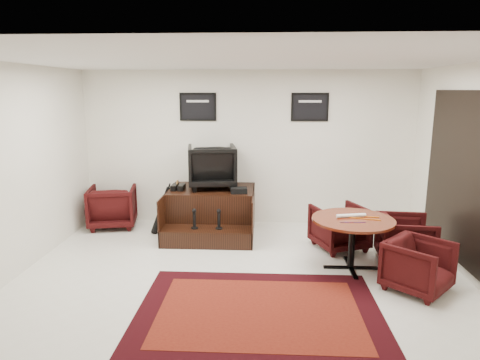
# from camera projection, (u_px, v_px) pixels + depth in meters

# --- Properties ---
(ground) EXTENTS (6.00, 6.00, 0.00)m
(ground) POSITION_uv_depth(u_px,v_px,m) (241.00, 279.00, 5.66)
(ground) COLOR silver
(ground) RESTS_ON ground
(room_shell) EXTENTS (6.02, 5.02, 2.81)m
(room_shell) POSITION_uv_depth(u_px,v_px,m) (274.00, 144.00, 5.39)
(room_shell) COLOR white
(room_shell) RESTS_ON ground
(area_rug) EXTENTS (2.75, 2.06, 0.01)m
(area_rug) POSITION_uv_depth(u_px,v_px,m) (259.00, 312.00, 4.81)
(area_rug) COLOR black
(area_rug) RESTS_ON ground
(shine_podium) EXTENTS (1.48, 1.53, 0.76)m
(shine_podium) POSITION_uv_depth(u_px,v_px,m) (212.00, 212.00, 7.47)
(shine_podium) COLOR black
(shine_podium) RESTS_ON ground
(shine_chair) EXTENTS (0.92, 0.88, 0.83)m
(shine_chair) POSITION_uv_depth(u_px,v_px,m) (212.00, 164.00, 7.45)
(shine_chair) COLOR black
(shine_chair) RESTS_ON shine_podium
(shoes_pair) EXTENTS (0.22, 0.26, 0.09)m
(shoes_pair) POSITION_uv_depth(u_px,v_px,m) (178.00, 187.00, 7.34)
(shoes_pair) COLOR black
(shoes_pair) RESTS_ON shine_podium
(polish_kit) EXTENTS (0.29, 0.21, 0.09)m
(polish_kit) POSITION_uv_depth(u_px,v_px,m) (239.00, 190.00, 7.11)
(polish_kit) COLOR black
(polish_kit) RESTS_ON shine_podium
(umbrella_black) EXTENTS (0.32, 0.12, 0.87)m
(umbrella_black) POSITION_uv_depth(u_px,v_px,m) (161.00, 210.00, 7.33)
(umbrella_black) COLOR black
(umbrella_black) RESTS_ON ground
(umbrella_hooked) EXTENTS (0.33, 0.12, 0.89)m
(umbrella_hooked) POSITION_uv_depth(u_px,v_px,m) (163.00, 206.00, 7.52)
(umbrella_hooked) COLOR black
(umbrella_hooked) RESTS_ON ground
(armchair_side) EXTENTS (0.93, 0.89, 0.82)m
(armchair_side) POSITION_uv_depth(u_px,v_px,m) (113.00, 204.00, 7.75)
(armchair_side) COLOR black
(armchair_side) RESTS_ON ground
(meeting_table) EXTENTS (1.12, 1.12, 0.73)m
(meeting_table) POSITION_uv_depth(u_px,v_px,m) (353.00, 225.00, 5.85)
(meeting_table) COLOR #47120A
(meeting_table) RESTS_ON ground
(table_chair_back) EXTENTS (0.94, 0.92, 0.76)m
(table_chair_back) POSITION_uv_depth(u_px,v_px,m) (339.00, 225.00, 6.69)
(table_chair_back) COLOR black
(table_chair_back) RESTS_ON ground
(table_chair_window) EXTENTS (0.74, 0.78, 0.75)m
(table_chair_window) POSITION_uv_depth(u_px,v_px,m) (406.00, 237.00, 6.15)
(table_chair_window) COLOR black
(table_chair_window) RESTS_ON ground
(table_chair_corner) EXTENTS (0.95, 0.95, 0.71)m
(table_chair_corner) POSITION_uv_depth(u_px,v_px,m) (419.00, 264.00, 5.26)
(table_chair_corner) COLOR black
(table_chair_corner) RESTS_ON ground
(paper_roll) EXTENTS (0.42, 0.14, 0.05)m
(paper_roll) POSITION_uv_depth(u_px,v_px,m) (351.00, 216.00, 5.89)
(paper_roll) COLOR white
(paper_roll) RESTS_ON meeting_table
(table_clutter) EXTENTS (0.57, 0.32, 0.01)m
(table_clutter) POSITION_uv_depth(u_px,v_px,m) (361.00, 218.00, 5.82)
(table_clutter) COLOR #D5660B
(table_clutter) RESTS_ON meeting_table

